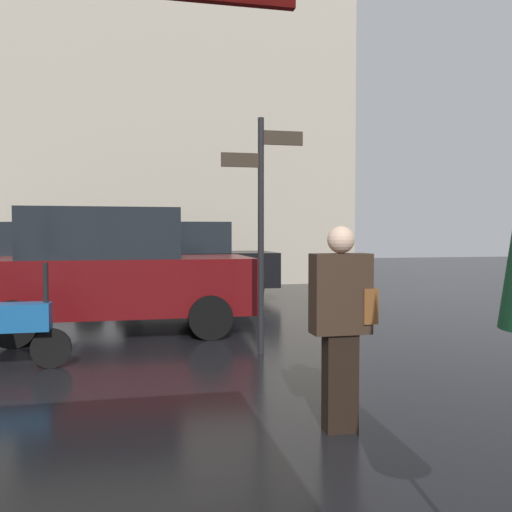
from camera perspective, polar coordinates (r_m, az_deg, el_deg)
pedestrian_with_bag at (r=4.54m, az=8.72°, el=-5.97°), size 0.50×0.24×1.64m
parked_scooter at (r=7.14m, az=-24.42°, el=-6.12°), size 1.46×0.32×1.23m
parked_car_left at (r=9.14m, az=-14.36°, el=-1.41°), size 4.21×1.97×1.96m
parked_car_right at (r=13.53m, az=-22.15°, el=-0.61°), size 4.06×2.03×1.81m
parked_car_distant at (r=13.41m, az=-7.28°, el=-0.43°), size 4.12×2.03×1.83m
street_signpost at (r=7.33m, az=0.54°, el=4.50°), size 1.08×0.08×3.07m
building_block at (r=18.85m, az=-13.80°, el=22.45°), size 14.38×2.24×16.14m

